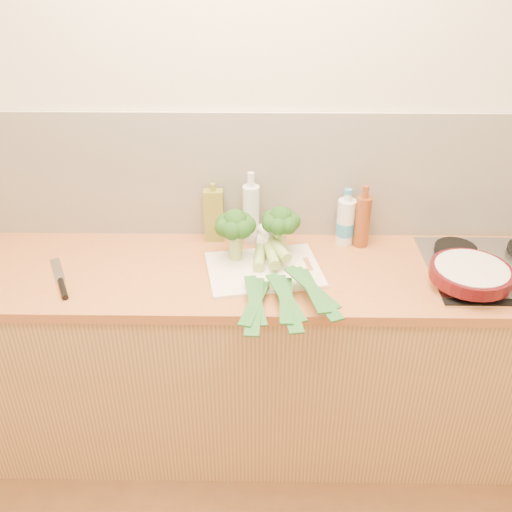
{
  "coord_description": "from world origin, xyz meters",
  "views": [
    {
      "loc": [
        0.08,
        -0.7,
        2.11
      ],
      "look_at": [
        0.05,
        1.1,
        1.02
      ],
      "focal_mm": 40.0,
      "sensor_mm": 36.0,
      "label": 1
    }
  ],
  "objects": [
    {
      "name": "leek_back",
      "position": [
        0.17,
        1.16,
        0.97
      ],
      "size": [
        0.29,
        0.65,
        0.04
      ],
      "rotation": [
        0.0,
        0.0,
        0.38
      ],
      "color": "white",
      "rests_on": "chopping_board"
    },
    {
      "name": "chefs_knife",
      "position": [
        -0.68,
        1.07,
        0.91
      ],
      "size": [
        0.16,
        0.3,
        0.02
      ],
      "rotation": [
        0.0,
        0.0,
        0.44
      ],
      "color": "silver",
      "rests_on": "counter"
    },
    {
      "name": "chopping_board",
      "position": [
        0.08,
        1.18,
        0.91
      ],
      "size": [
        0.49,
        0.4,
        0.01
      ],
      "primitive_type": "cube",
      "rotation": [
        0.0,
        0.0,
        0.19
      ],
      "color": "white",
      "rests_on": "counter"
    },
    {
      "name": "oil_tin",
      "position": [
        -0.13,
        1.43,
        1.02
      ],
      "size": [
        0.08,
        0.05,
        0.26
      ],
      "color": "olive",
      "rests_on": "counter"
    },
    {
      "name": "glass_bottle",
      "position": [
        0.03,
        1.42,
        1.03
      ],
      "size": [
        0.07,
        0.07,
        0.32
      ],
      "color": "silver",
      "rests_on": "counter"
    },
    {
      "name": "broccoli_left",
      "position": [
        -0.03,
        1.26,
        1.06
      ],
      "size": [
        0.16,
        0.16,
        0.21
      ],
      "color": "#98B067",
      "rests_on": "chopping_board"
    },
    {
      "name": "room_shell",
      "position": [
        0.0,
        1.49,
        1.17
      ],
      "size": [
        3.5,
        3.5,
        3.5
      ],
      "color": "beige",
      "rests_on": "ground"
    },
    {
      "name": "amber_bottle",
      "position": [
        0.49,
        1.4,
        1.01
      ],
      "size": [
        0.06,
        0.06,
        0.27
      ],
      "color": "brown",
      "rests_on": "counter"
    },
    {
      "name": "broccoli_right",
      "position": [
        0.15,
        1.3,
        1.06
      ],
      "size": [
        0.16,
        0.16,
        0.21
      ],
      "color": "#98B067",
      "rests_on": "chopping_board"
    },
    {
      "name": "leek_mid",
      "position": [
        0.13,
        1.14,
        0.95
      ],
      "size": [
        0.17,
        0.69,
        0.04
      ],
      "rotation": [
        0.0,
        0.0,
        0.16
      ],
      "color": "white",
      "rests_on": "chopping_board"
    },
    {
      "name": "leek_front",
      "position": [
        0.06,
        1.16,
        0.94
      ],
      "size": [
        0.11,
        0.7,
        0.04
      ],
      "rotation": [
        0.0,
        0.0,
        -0.04
      ],
      "color": "white",
      "rests_on": "chopping_board"
    },
    {
      "name": "skillet",
      "position": [
        0.85,
        1.08,
        0.96
      ],
      "size": [
        0.44,
        0.3,
        0.05
      ],
      "rotation": [
        0.0,
        0.0,
        0.05
      ],
      "color": "#480C0F",
      "rests_on": "gas_hob"
    },
    {
      "name": "water_bottle",
      "position": [
        0.43,
        1.42,
        0.99
      ],
      "size": [
        0.08,
        0.08,
        0.23
      ],
      "color": "silver",
      "rests_on": "counter"
    },
    {
      "name": "gas_hob",
      "position": [
        1.02,
        1.2,
        0.91
      ],
      "size": [
        0.58,
        0.5,
        0.04
      ],
      "color": "silver",
      "rests_on": "counter"
    },
    {
      "name": "counter",
      "position": [
        0.0,
        1.2,
        0.45
      ],
      "size": [
        3.2,
        0.62,
        0.9
      ],
      "color": "tan",
      "rests_on": "ground"
    }
  ]
}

